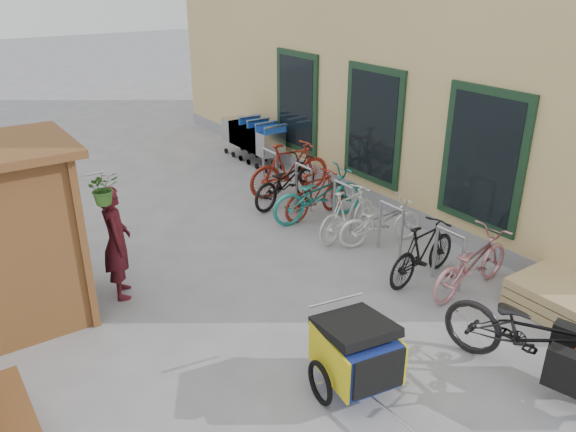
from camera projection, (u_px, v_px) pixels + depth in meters
ground at (322, 336)px, 7.14m from camera, size 80.00×80.00×0.00m
building at (434, 9)px, 12.51m from camera, size 6.07×13.00×7.00m
bike_rack at (343, 201)px, 9.94m from camera, size 0.05×5.35×0.86m
pallet_stack at (563, 299)px, 7.55m from camera, size 1.00×1.20×0.40m
shopping_carts at (252, 135)px, 13.48m from camera, size 0.62×2.08×1.11m
child_trailer at (356, 350)px, 6.03m from camera, size 0.99×1.60×0.93m
cargo_bike at (537, 337)px, 6.19m from camera, size 1.22×2.20×1.09m
person_kiosk at (116, 242)px, 7.74m from camera, size 0.54×0.69×1.65m
bike_0 at (471, 263)px, 7.98m from camera, size 1.75×0.74×0.89m
bike_1 at (423, 252)px, 8.28m from camera, size 1.57×0.63×0.92m
bike_2 at (380, 221)px, 9.42m from camera, size 1.61×0.90×0.80m
bike_3 at (348, 213)px, 9.61m from camera, size 1.57×0.74×0.91m
bike_4 at (318, 195)px, 10.31m from camera, size 1.92×0.87×0.98m
bike_5 at (316, 194)px, 10.44m from camera, size 1.53×0.56×0.90m
bike_6 at (286, 181)px, 11.04m from camera, size 1.86×1.05×0.93m
bike_7 at (290, 169)px, 11.48m from camera, size 1.88×0.66×1.11m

